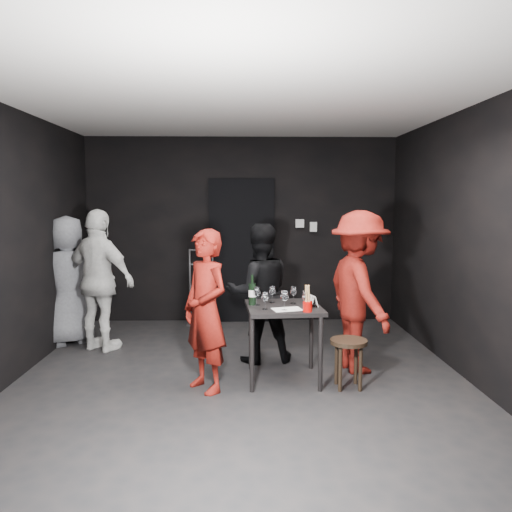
{
  "coord_description": "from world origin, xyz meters",
  "views": [
    {
      "loc": [
        0.02,
        -4.83,
        1.78
      ],
      "look_at": [
        0.15,
        0.25,
        1.22
      ],
      "focal_mm": 35.0,
      "sensor_mm": 36.0,
      "label": 1
    }
  ],
  "objects_px": {
    "tasting_table": "(284,316)",
    "bystander_cream": "(99,272)",
    "server_red": "(206,309)",
    "breadstick_cup": "(308,299)",
    "woman_black": "(259,291)",
    "bystander_grey": "(68,276)",
    "stool": "(349,349)",
    "man_maroon": "(359,282)",
    "hand_truck": "(202,310)",
    "wine_bottle": "(252,293)"
  },
  "relations": [
    {
      "from": "stool",
      "to": "woman_black",
      "type": "bearing_deg",
      "value": 134.66
    },
    {
      "from": "hand_truck",
      "to": "man_maroon",
      "type": "xyz_separation_m",
      "value": [
        1.81,
        -2.02,
        0.74
      ]
    },
    {
      "from": "wine_bottle",
      "to": "bystander_cream",
      "type": "bearing_deg",
      "value": 150.86
    },
    {
      "from": "stool",
      "to": "woman_black",
      "type": "xyz_separation_m",
      "value": [
        -0.82,
        0.83,
        0.41
      ]
    },
    {
      "from": "bystander_grey",
      "to": "hand_truck",
      "type": "bearing_deg",
      "value": 176.38
    },
    {
      "from": "tasting_table",
      "to": "breadstick_cup",
      "type": "xyz_separation_m",
      "value": [
        0.2,
        -0.27,
        0.22
      ]
    },
    {
      "from": "bystander_cream",
      "to": "breadstick_cup",
      "type": "bearing_deg",
      "value": 178.1
    },
    {
      "from": "tasting_table",
      "to": "bystander_cream",
      "type": "xyz_separation_m",
      "value": [
        -2.1,
        1.05,
        0.3
      ]
    },
    {
      "from": "stool",
      "to": "server_red",
      "type": "distance_m",
      "value": 1.41
    },
    {
      "from": "stool",
      "to": "wine_bottle",
      "type": "bearing_deg",
      "value": 162.26
    },
    {
      "from": "stool",
      "to": "bystander_cream",
      "type": "height_order",
      "value": "bystander_cream"
    },
    {
      "from": "stool",
      "to": "wine_bottle",
      "type": "distance_m",
      "value": 1.07
    },
    {
      "from": "hand_truck",
      "to": "man_maroon",
      "type": "distance_m",
      "value": 2.81
    },
    {
      "from": "stool",
      "to": "bystander_grey",
      "type": "distance_m",
      "value": 3.56
    },
    {
      "from": "hand_truck",
      "to": "stool",
      "type": "xyz_separation_m",
      "value": [
        1.6,
        -2.52,
        0.17
      ]
    },
    {
      "from": "tasting_table",
      "to": "breadstick_cup",
      "type": "distance_m",
      "value": 0.4
    },
    {
      "from": "man_maroon",
      "to": "wine_bottle",
      "type": "height_order",
      "value": "man_maroon"
    },
    {
      "from": "server_red",
      "to": "bystander_grey",
      "type": "relative_size",
      "value": 0.9
    },
    {
      "from": "bystander_grey",
      "to": "wine_bottle",
      "type": "distance_m",
      "value": 2.59
    },
    {
      "from": "server_red",
      "to": "tasting_table",
      "type": "bearing_deg",
      "value": 68.55
    },
    {
      "from": "woman_black",
      "to": "bystander_cream",
      "type": "xyz_separation_m",
      "value": [
        -1.87,
        0.45,
        0.16
      ]
    },
    {
      "from": "woman_black",
      "to": "bystander_grey",
      "type": "bearing_deg",
      "value": -26.88
    },
    {
      "from": "hand_truck",
      "to": "stool",
      "type": "bearing_deg",
      "value": -40.31
    },
    {
      "from": "woman_black",
      "to": "man_maroon",
      "type": "bearing_deg",
      "value": 152.41
    },
    {
      "from": "server_red",
      "to": "bystander_cream",
      "type": "relative_size",
      "value": 0.82
    },
    {
      "from": "hand_truck",
      "to": "man_maroon",
      "type": "relative_size",
      "value": 0.58
    },
    {
      "from": "tasting_table",
      "to": "woman_black",
      "type": "distance_m",
      "value": 0.65
    },
    {
      "from": "bystander_cream",
      "to": "bystander_grey",
      "type": "bearing_deg",
      "value": -2.53
    },
    {
      "from": "server_red",
      "to": "woman_black",
      "type": "height_order",
      "value": "woman_black"
    },
    {
      "from": "woman_black",
      "to": "breadstick_cup",
      "type": "height_order",
      "value": "woman_black"
    },
    {
      "from": "tasting_table",
      "to": "wine_bottle",
      "type": "distance_m",
      "value": 0.38
    },
    {
      "from": "bystander_cream",
      "to": "woman_black",
      "type": "bearing_deg",
      "value": -165.68
    },
    {
      "from": "hand_truck",
      "to": "wine_bottle",
      "type": "height_order",
      "value": "hand_truck"
    },
    {
      "from": "man_maroon",
      "to": "breadstick_cup",
      "type": "xyz_separation_m",
      "value": [
        -0.61,
        -0.53,
        -0.07
      ]
    },
    {
      "from": "stool",
      "to": "breadstick_cup",
      "type": "bearing_deg",
      "value": -175.85
    },
    {
      "from": "server_red",
      "to": "bystander_grey",
      "type": "xyz_separation_m",
      "value": [
        -1.82,
        1.57,
        0.08
      ]
    },
    {
      "from": "hand_truck",
      "to": "bystander_cream",
      "type": "relative_size",
      "value": 0.58
    },
    {
      "from": "stool",
      "to": "woman_black",
      "type": "distance_m",
      "value": 1.24
    },
    {
      "from": "stool",
      "to": "server_red",
      "type": "height_order",
      "value": "server_red"
    },
    {
      "from": "stool",
      "to": "bystander_grey",
      "type": "height_order",
      "value": "bystander_grey"
    },
    {
      "from": "wine_bottle",
      "to": "stool",
      "type": "bearing_deg",
      "value": -17.74
    },
    {
      "from": "bystander_grey",
      "to": "breadstick_cup",
      "type": "bearing_deg",
      "value": 114.9
    },
    {
      "from": "breadstick_cup",
      "to": "man_maroon",
      "type": "bearing_deg",
      "value": 41.15
    },
    {
      "from": "wine_bottle",
      "to": "breadstick_cup",
      "type": "distance_m",
      "value": 0.6
    },
    {
      "from": "stool",
      "to": "man_maroon",
      "type": "distance_m",
      "value": 0.78
    },
    {
      "from": "breadstick_cup",
      "to": "server_red",
      "type": "bearing_deg",
      "value": 178.92
    },
    {
      "from": "server_red",
      "to": "breadstick_cup",
      "type": "relative_size",
      "value": 5.74
    },
    {
      "from": "bystander_grey",
      "to": "wine_bottle",
      "type": "height_order",
      "value": "bystander_grey"
    },
    {
      "from": "man_maroon",
      "to": "bystander_cream",
      "type": "xyz_separation_m",
      "value": [
        -2.9,
        0.79,
        0.0
      ]
    },
    {
      "from": "woman_black",
      "to": "wine_bottle",
      "type": "xyz_separation_m",
      "value": [
        -0.09,
        -0.54,
        0.08
      ]
    }
  ]
}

